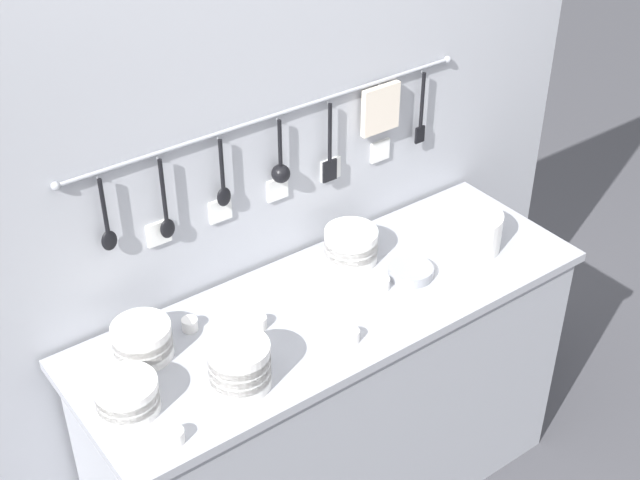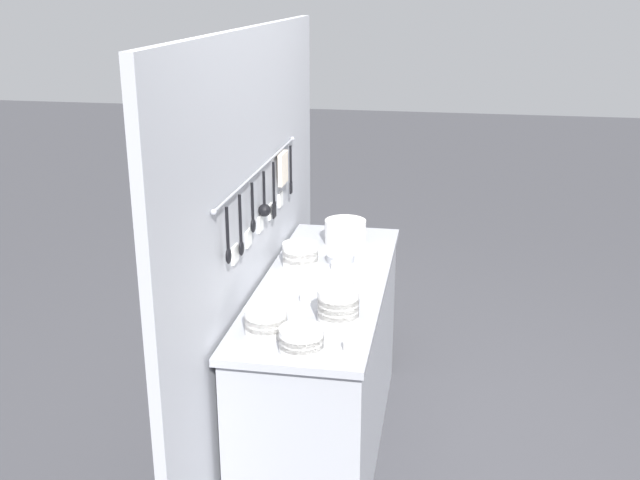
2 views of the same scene
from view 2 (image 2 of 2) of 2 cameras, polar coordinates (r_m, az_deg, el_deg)
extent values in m
plane|color=#424247|center=(3.70, 0.28, -15.45)|extent=(20.00, 20.00, 0.00)
cube|color=#9EA0A8|center=(3.30, 0.31, -3.37)|extent=(1.58, 0.54, 0.03)
cube|color=#9EA0A8|center=(3.49, 0.29, -9.87)|extent=(1.51, 0.52, 0.82)
cube|color=#A8AAB2|center=(3.32, -4.92, -0.99)|extent=(2.38, 0.04, 1.93)
cylinder|color=#93969E|center=(3.20, -4.55, 5.45)|extent=(1.30, 0.01, 0.01)
sphere|color=#93969E|center=(2.60, -8.11, 2.11)|extent=(0.02, 0.02, 0.02)
sphere|color=#93969E|center=(3.82, -2.12, 7.71)|extent=(0.02, 0.02, 0.02)
cylinder|color=black|center=(2.72, -7.07, 0.88)|extent=(0.01, 0.01, 0.16)
ellipsoid|color=black|center=(2.75, -6.98, -1.22)|extent=(0.04, 0.02, 0.06)
cylinder|color=#93969E|center=(2.70, -7.39, 2.65)|extent=(0.00, 0.01, 0.02)
cylinder|color=black|center=(2.88, -6.09, 1.63)|extent=(0.01, 0.01, 0.19)
ellipsoid|color=black|center=(2.92, -6.01, -0.63)|extent=(0.04, 0.02, 0.06)
cylinder|color=#93969E|center=(2.85, -6.40, 3.59)|extent=(0.01, 0.01, 0.02)
cylinder|color=black|center=(3.04, -5.17, 2.95)|extent=(0.01, 0.01, 0.16)
ellipsoid|color=black|center=(3.07, -5.12, 1.10)|extent=(0.04, 0.02, 0.06)
cylinder|color=#93969E|center=(3.02, -5.44, 4.49)|extent=(0.01, 0.01, 0.02)
cylinder|color=black|center=(3.22, -4.30, 3.91)|extent=(0.01, 0.01, 0.15)
sphere|color=black|center=(3.24, -4.26, 2.26)|extent=(0.06, 0.06, 0.06)
cylinder|color=#93969E|center=(3.20, -4.54, 5.34)|extent=(0.01, 0.01, 0.02)
cylinder|color=black|center=(3.39, -3.55, 4.35)|extent=(0.01, 0.01, 0.19)
cube|color=black|center=(3.43, -3.50, 2.29)|extent=(0.05, 0.01, 0.07)
cylinder|color=#93969E|center=(3.37, -3.78, 6.05)|extent=(0.01, 0.01, 0.02)
cube|color=beige|center=(3.57, -2.83, 5.48)|extent=(0.14, 0.02, 0.15)
cylinder|color=#93969E|center=(3.55, -3.05, 6.74)|extent=(0.01, 0.01, 0.02)
cylinder|color=black|center=(3.74, -2.25, 5.77)|extent=(0.01, 0.01, 0.19)
cube|color=black|center=(3.77, -2.23, 3.99)|extent=(0.04, 0.01, 0.06)
cylinder|color=#93969E|center=(3.72, -2.45, 7.29)|extent=(0.00, 0.01, 0.02)
cube|color=white|center=(2.91, -6.50, -1.08)|extent=(0.07, 0.01, 0.07)
cube|color=white|center=(3.09, -5.48, 0.15)|extent=(0.07, 0.01, 0.07)
cube|color=white|center=(3.27, -4.58, 1.25)|extent=(0.07, 0.01, 0.07)
cube|color=white|center=(3.45, -3.77, 2.23)|extent=(0.07, 0.01, 0.07)
cube|color=white|center=(3.64, -3.04, 3.11)|extent=(0.07, 0.01, 0.07)
cylinder|color=white|center=(3.47, -1.51, -1.54)|extent=(0.16, 0.16, 0.05)
cylinder|color=white|center=(3.46, -1.52, -1.11)|extent=(0.16, 0.16, 0.05)
cylinder|color=white|center=(3.45, -1.52, -0.67)|extent=(0.16, 0.16, 0.05)
cylinder|color=white|center=(2.82, -4.13, -6.64)|extent=(0.16, 0.16, 0.05)
cylinder|color=white|center=(2.81, -4.15, -6.16)|extent=(0.16, 0.16, 0.05)
cylinder|color=white|center=(2.80, -4.16, -5.67)|extent=(0.16, 0.16, 0.05)
cylinder|color=white|center=(2.91, 1.40, -5.75)|extent=(0.16, 0.16, 0.05)
cylinder|color=white|center=(2.90, 1.41, -5.26)|extent=(0.16, 0.16, 0.05)
cylinder|color=white|center=(2.89, 1.41, -4.77)|extent=(0.16, 0.16, 0.05)
cylinder|color=white|center=(2.88, 1.42, -4.28)|extent=(0.16, 0.16, 0.05)
cylinder|color=white|center=(2.68, -1.42, -8.08)|extent=(0.16, 0.16, 0.04)
cylinder|color=white|center=(2.67, -1.42, -7.62)|extent=(0.16, 0.16, 0.04)
cylinder|color=white|center=(2.66, -1.43, -7.17)|extent=(0.16, 0.16, 0.04)
cylinder|color=white|center=(3.77, 1.93, -0.20)|extent=(0.21, 0.21, 0.01)
cylinder|color=white|center=(3.77, 1.93, -0.07)|extent=(0.21, 0.21, 0.01)
cylinder|color=white|center=(3.76, 1.94, 0.05)|extent=(0.21, 0.21, 0.01)
cylinder|color=white|center=(3.76, 1.94, 0.18)|extent=(0.21, 0.21, 0.01)
cylinder|color=white|center=(3.76, 1.94, 0.31)|extent=(0.21, 0.21, 0.01)
cylinder|color=white|center=(3.76, 1.94, 0.43)|extent=(0.21, 0.21, 0.01)
cylinder|color=white|center=(3.75, 1.94, 0.56)|extent=(0.21, 0.21, 0.01)
cylinder|color=white|center=(3.75, 1.94, 0.68)|extent=(0.21, 0.21, 0.01)
cylinder|color=white|center=(3.75, 1.94, 0.81)|extent=(0.21, 0.21, 0.01)
cylinder|color=white|center=(3.74, 1.95, 0.94)|extent=(0.21, 0.21, 0.01)
cylinder|color=white|center=(3.74, 1.95, 1.06)|extent=(0.21, 0.21, 0.01)
cylinder|color=white|center=(3.74, 1.95, 1.19)|extent=(0.21, 0.21, 0.01)
cylinder|color=white|center=(3.74, 1.95, 1.32)|extent=(0.21, 0.21, 0.01)
cylinder|color=white|center=(3.73, 1.95, 1.45)|extent=(0.21, 0.21, 0.01)
cylinder|color=#93969E|center=(3.53, 1.56, -1.33)|extent=(0.14, 0.14, 0.03)
cylinder|color=white|center=(2.70, 2.26, -8.03)|extent=(0.05, 0.05, 0.04)
cylinder|color=white|center=(2.96, -3.75, -5.46)|extent=(0.05, 0.05, 0.04)
cylinder|color=white|center=(3.08, -1.11, -4.41)|extent=(0.05, 0.05, 0.04)
cylinder|color=white|center=(3.43, 1.24, -1.92)|extent=(0.05, 0.05, 0.04)
cylinder|color=white|center=(3.21, 2.97, -3.44)|extent=(0.05, 0.05, 0.04)
camera|label=1|loc=(2.12, 45.77, 24.10)|focal=50.00mm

